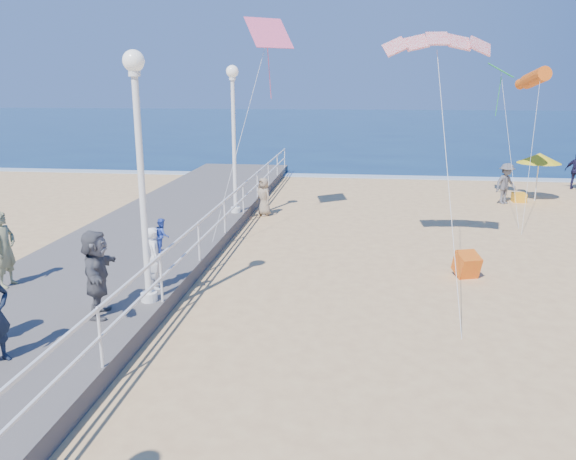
# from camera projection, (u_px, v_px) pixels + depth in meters

# --- Properties ---
(ground) EXTENTS (160.00, 160.00, 0.00)m
(ground) POSITION_uv_depth(u_px,v_px,m) (393.00, 330.00, 11.89)
(ground) COLOR #E4B877
(ground) RESTS_ON ground
(ocean) EXTENTS (160.00, 90.00, 0.05)m
(ocean) POSITION_uv_depth(u_px,v_px,m) (365.00, 124.00, 74.33)
(ocean) COLOR #0C294C
(ocean) RESTS_ON ground
(surf_line) EXTENTS (160.00, 1.20, 0.04)m
(surf_line) POSITION_uv_depth(u_px,v_px,m) (372.00, 177.00, 31.57)
(surf_line) COLOR white
(surf_line) RESTS_ON ground
(boardwalk) EXTENTS (5.00, 44.00, 0.40)m
(boardwalk) POSITION_uv_depth(u_px,v_px,m) (59.00, 305.00, 12.73)
(boardwalk) COLOR #66615D
(boardwalk) RESTS_ON ground
(railing) EXTENTS (0.05, 42.00, 0.55)m
(railing) POSITION_uv_depth(u_px,v_px,m) (160.00, 265.00, 12.17)
(railing) COLOR white
(railing) RESTS_ON boardwalk
(lamp_post_mid) EXTENTS (0.44, 0.44, 5.32)m
(lamp_post_mid) POSITION_uv_depth(u_px,v_px,m) (140.00, 153.00, 11.60)
(lamp_post_mid) COLOR white
(lamp_post_mid) RESTS_ON boardwalk
(lamp_post_far) EXTENTS (0.44, 0.44, 5.32)m
(lamp_post_far) POSITION_uv_depth(u_px,v_px,m) (234.00, 124.00, 20.25)
(lamp_post_far) COLOR white
(lamp_post_far) RESTS_ON boardwalk
(woman_holding_toddler) EXTENTS (0.52, 0.63, 1.47)m
(woman_holding_toddler) POSITION_uv_depth(u_px,v_px,m) (155.00, 258.00, 13.05)
(woman_holding_toddler) COLOR white
(woman_holding_toddler) RESTS_ON boardwalk
(toddler_held) EXTENTS (0.42, 0.47, 0.80)m
(toddler_held) POSITION_uv_depth(u_px,v_px,m) (162.00, 235.00, 13.04)
(toddler_held) COLOR blue
(toddler_held) RESTS_ON boardwalk
(spectator_5) EXTENTS (0.95, 1.78, 1.83)m
(spectator_5) POSITION_uv_depth(u_px,v_px,m) (97.00, 273.00, 11.42)
(spectator_5) COLOR #56565B
(spectator_5) RESTS_ON boardwalk
(spectator_6) EXTENTS (0.47, 0.69, 1.82)m
(spectator_6) POSITION_uv_depth(u_px,v_px,m) (5.00, 249.00, 13.14)
(spectator_6) COLOR gray
(spectator_6) RESTS_ON boardwalk
(beach_walker_a) EXTENTS (1.32, 1.20, 1.78)m
(beach_walker_a) POSITION_uv_depth(u_px,v_px,m) (506.00, 184.00, 24.32)
(beach_walker_a) COLOR #545358
(beach_walker_a) RESTS_ON ground
(beach_walker_c) EXTENTS (0.87, 0.86, 1.52)m
(beach_walker_c) POSITION_uv_depth(u_px,v_px,m) (264.00, 197.00, 22.15)
(beach_walker_c) COLOR gray
(beach_walker_c) RESTS_ON ground
(box_kite) EXTENTS (0.74, 0.84, 0.74)m
(box_kite) POSITION_uv_depth(u_px,v_px,m) (467.00, 267.00, 15.07)
(box_kite) COLOR red
(box_kite) RESTS_ON ground
(beach_umbrella) EXTENTS (1.90, 1.90, 2.14)m
(beach_umbrella) POSITION_uv_depth(u_px,v_px,m) (539.00, 158.00, 24.69)
(beach_umbrella) COLOR white
(beach_umbrella) RESTS_ON ground
(beach_chair_left) EXTENTS (0.55, 0.55, 0.40)m
(beach_chair_left) POSITION_uv_depth(u_px,v_px,m) (519.00, 197.00, 24.87)
(beach_chair_left) COLOR #F9A21A
(beach_chair_left) RESTS_ON ground
(kite_parafoil) EXTENTS (2.93, 0.94, 0.65)m
(kite_parafoil) POSITION_uv_depth(u_px,v_px,m) (438.00, 39.00, 15.13)
(kite_parafoil) COLOR red
(kite_windsock) EXTENTS (0.98, 2.51, 1.04)m
(kite_windsock) POSITION_uv_depth(u_px,v_px,m) (536.00, 78.00, 21.27)
(kite_windsock) COLOR #D75412
(kite_diamond_pink) EXTENTS (1.75, 1.66, 1.07)m
(kite_diamond_pink) POSITION_uv_depth(u_px,v_px,m) (269.00, 33.00, 19.38)
(kite_diamond_pink) COLOR #EC5781
(kite_diamond_green) EXTENTS (1.26, 1.37, 0.59)m
(kite_diamond_green) POSITION_uv_depth(u_px,v_px,m) (501.00, 70.00, 23.02)
(kite_diamond_green) COLOR green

